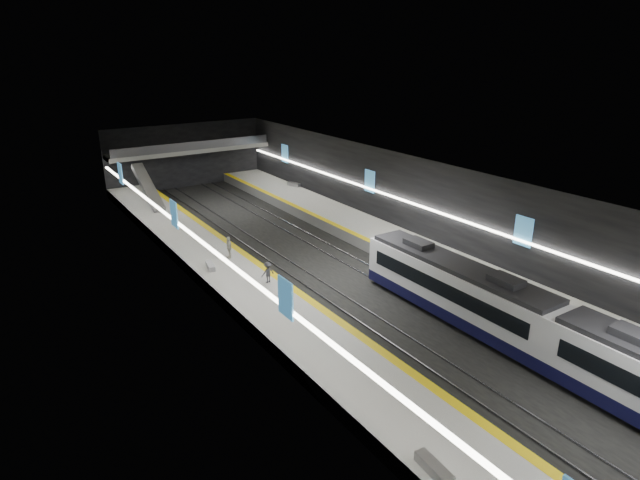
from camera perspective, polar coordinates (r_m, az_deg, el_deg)
ground at (r=41.65m, az=2.88°, el=-4.34°), size 70.00×70.00×0.00m
ceiling at (r=39.02m, az=3.09°, el=6.41°), size 20.00×70.00×0.04m
wall_left at (r=35.55m, az=-10.19°, el=-2.07°), size 0.04×70.00×8.00m
wall_right at (r=46.50m, az=13.02°, el=3.07°), size 0.04×70.00×8.00m
wall_back at (r=70.54m, az=-14.16°, el=8.73°), size 20.00×0.04×8.00m
platform_left at (r=37.91m, az=-6.38°, el=-6.20°), size 5.00×70.00×1.00m
tile_surface_left at (r=37.69m, az=-6.41°, el=-5.51°), size 5.00×70.00×0.02m
tactile_strip_left at (r=38.61m, az=-3.50°, el=-4.74°), size 0.60×70.00×0.02m
platform_right at (r=45.95m, az=10.50°, el=-1.58°), size 5.00×70.00×1.00m
tile_surface_right at (r=45.76m, az=10.54°, el=-0.99°), size 5.00×70.00×0.02m
tactile_strip_right at (r=44.35m, az=8.46°, el=-1.54°), size 0.60×70.00×0.02m
rails at (r=41.63m, az=2.88°, el=-4.26°), size 6.52×70.00×0.12m
train at (r=32.47m, az=24.06°, el=-9.40°), size 2.69×30.04×3.60m
ad_posters at (r=40.77m, az=2.17°, el=1.91°), size 19.94×53.50×2.20m
cove_light_left at (r=35.70m, az=-9.87°, el=-2.30°), size 0.25×68.60×0.12m
cove_light_right at (r=46.41m, az=12.83°, el=2.80°), size 0.25×68.60×0.12m
mezzanine_bridge at (r=68.43m, az=-13.64°, el=9.32°), size 20.00×3.00×1.50m
escalator at (r=60.23m, az=-17.88°, el=5.39°), size 1.20×7.50×3.92m
bench_left_near at (r=23.79m, az=12.07°, el=-22.73°), size 0.68×1.96×0.47m
bench_left_far at (r=42.04m, az=-11.62°, el=-2.73°), size 0.78×1.73×0.41m
bench_right_far at (r=65.41m, az=-2.83°, el=5.95°), size 0.98×1.86×0.44m
passenger_left_a at (r=43.56m, az=-9.70°, el=-0.78°), size 0.54×1.09×1.80m
passenger_left_b at (r=38.74m, az=-5.60°, el=-3.47°), size 1.07×0.67×1.58m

